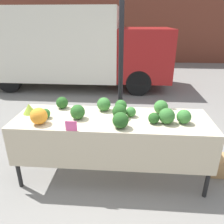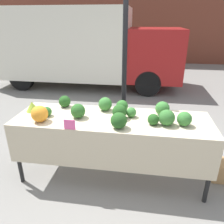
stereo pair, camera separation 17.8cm
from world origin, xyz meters
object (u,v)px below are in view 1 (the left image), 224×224
parked_truck (70,46)px  orange_cauliflower (39,116)px  price_sign (71,126)px  produce_crate (221,165)px

parked_truck → orange_cauliflower: (0.76, -4.44, -0.27)m
parked_truck → orange_cauliflower: bearing=-80.3°
parked_truck → price_sign: bearing=-75.8°
orange_cauliflower → produce_crate: bearing=9.1°
orange_cauliflower → produce_crate: orange_cauliflower is taller
orange_cauliflower → produce_crate: size_ratio=0.54×
orange_cauliflower → price_sign: size_ratio=1.53×
produce_crate → orange_cauliflower: bearing=-170.9°
price_sign → produce_crate: price_sign is taller
parked_truck → price_sign: parked_truck is taller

